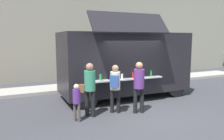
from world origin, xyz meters
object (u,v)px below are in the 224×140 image
trash_bin (163,73)px  child_near_queue (77,99)px  customer_front_ordering (139,83)px  customer_rear_waiting (89,85)px  food_truck_main (125,62)px  customer_mid_with_backpack (115,84)px

trash_bin → child_near_queue: size_ratio=0.81×
trash_bin → child_near_queue: bearing=-147.0°
customer_front_ordering → customer_rear_waiting: bearing=92.7°
trash_bin → child_near_queue: child_near_queue is taller
customer_front_ordering → child_near_queue: (-2.18, 0.12, -0.36)m
food_truck_main → customer_front_ordering: (-0.61, -2.16, -0.48)m
customer_mid_with_backpack → customer_rear_waiting: (-0.91, 0.07, 0.03)m
trash_bin → customer_front_ordering: customer_front_ordering is taller
food_truck_main → child_near_queue: food_truck_main is taller
food_truck_main → customer_mid_with_backpack: size_ratio=3.30×
customer_mid_with_backpack → child_near_queue: customer_mid_with_backpack is taller
trash_bin → customer_front_ordering: bearing=-135.3°
food_truck_main → customer_rear_waiting: (-2.27, -1.77, -0.49)m
trash_bin → customer_front_ordering: (-4.53, -4.48, 0.59)m
customer_front_ordering → customer_rear_waiting: size_ratio=1.00×
food_truck_main → trash_bin: bearing=31.3°
food_truck_main → customer_rear_waiting: food_truck_main is taller
trash_bin → customer_mid_with_backpack: size_ratio=0.57×
trash_bin → child_near_queue: (-6.71, -4.37, 0.23)m
trash_bin → customer_rear_waiting: customer_rear_waiting is taller
customer_rear_waiting → customer_front_ordering: bearing=-54.8°
customer_front_ordering → customer_mid_with_backpack: size_ratio=1.06×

